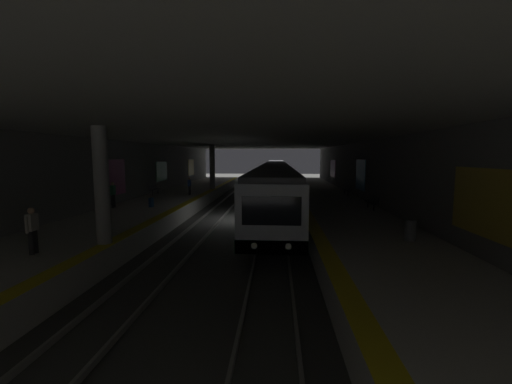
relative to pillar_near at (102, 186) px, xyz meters
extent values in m
plane|color=#42423F|center=(10.40, -4.35, -3.33)|extent=(120.00, 120.00, 0.00)
cube|color=gray|center=(10.40, -7.27, -3.25)|extent=(60.00, 0.09, 0.16)
cube|color=gray|center=(10.40, -5.83, -3.25)|extent=(60.00, 0.09, 0.16)
cube|color=gray|center=(10.40, -2.87, -3.25)|extent=(60.00, 0.09, 0.16)
cube|color=gray|center=(10.40, -1.43, -3.25)|extent=(60.00, 0.09, 0.16)
cube|color=beige|center=(10.40, -10.90, -2.80)|extent=(60.00, 5.30, 1.05)
cube|color=yellow|center=(10.40, -8.55, -2.27)|extent=(60.00, 0.60, 0.01)
cube|color=beige|center=(10.40, 2.20, -2.80)|extent=(60.00, 5.30, 1.05)
cube|color=yellow|center=(10.40, -0.15, -2.27)|extent=(60.00, 0.60, 0.01)
cube|color=slate|center=(10.40, -13.80, -0.53)|extent=(60.00, 0.50, 5.60)
cube|color=gold|center=(-0.95, -13.52, -0.38)|extent=(3.26, 0.06, 2.24)
cube|color=#338CCC|center=(14.84, -13.52, -0.38)|extent=(2.81, 0.06, 2.45)
cube|color=#BF4C8C|center=(28.07, -13.52, -0.38)|extent=(3.44, 0.06, 2.04)
cube|color=slate|center=(10.40, 5.10, -0.53)|extent=(60.00, 0.50, 5.60)
cube|color=#BF4C8C|center=(10.34, 4.82, -0.38)|extent=(3.20, 0.06, 2.55)
cube|color=#4CA566|center=(19.91, 4.82, -0.38)|extent=(2.92, 0.06, 1.90)
cube|color=gold|center=(31.14, 4.82, -0.38)|extent=(2.71, 0.06, 2.15)
cube|color=#ADAAA3|center=(10.40, -4.35, 2.47)|extent=(60.00, 19.40, 0.40)
cylinder|color=gray|center=(0.00, 0.00, 0.00)|extent=(0.56, 0.56, 4.55)
cylinder|color=gray|center=(21.50, 0.00, 0.00)|extent=(0.56, 0.56, 4.55)
cube|color=#B7BCC6|center=(8.61, -6.55, -1.27)|extent=(17.19, 2.80, 2.70)
cube|color=#14663D|center=(8.61, -6.55, -2.33)|extent=(17.19, 2.82, 0.56)
cube|color=black|center=(8.61, -6.55, -0.92)|extent=(15.82, 2.83, 0.90)
cube|color=#47474C|center=(8.61, -6.55, 0.21)|extent=(16.85, 2.58, 0.24)
cube|color=black|center=(3.88, -6.55, -2.79)|extent=(2.20, 1.64, 0.76)
cube|color=black|center=(13.34, -6.55, -2.79)|extent=(2.20, 1.64, 0.76)
cube|color=black|center=(-0.01, -6.55, -0.92)|extent=(0.04, 2.24, 1.10)
cylinder|color=silver|center=(-0.01, -7.20, -2.27)|extent=(0.04, 0.24, 0.24)
cylinder|color=silver|center=(-0.01, -5.90, -2.27)|extent=(0.04, 0.24, 0.24)
cube|color=#B7BCC6|center=(26.40, -6.55, -1.27)|extent=(17.19, 2.80, 2.70)
cube|color=#14663D|center=(26.40, -6.55, -2.33)|extent=(17.19, 2.82, 0.56)
cube|color=black|center=(26.40, -6.55, -0.92)|extent=(15.82, 2.83, 0.90)
cube|color=#47474C|center=(26.40, -6.55, 0.21)|extent=(16.85, 2.58, 0.24)
cube|color=black|center=(21.67, -6.55, -2.79)|extent=(2.20, 1.64, 0.76)
cube|color=black|center=(31.13, -6.55, -2.79)|extent=(2.20, 1.64, 0.76)
cube|color=#B7BCC6|center=(44.20, -6.55, -1.27)|extent=(17.19, 2.80, 2.70)
cube|color=#14663D|center=(44.20, -6.55, -2.33)|extent=(17.19, 2.82, 0.56)
cube|color=black|center=(44.20, -6.55, -0.92)|extent=(15.82, 2.83, 0.90)
cube|color=#47474C|center=(44.20, -6.55, 0.21)|extent=(16.85, 2.58, 0.24)
cube|color=black|center=(39.47, -6.55, -2.79)|extent=(2.20, 1.64, 0.76)
cube|color=black|center=(48.92, -6.55, -2.79)|extent=(2.20, 1.64, 0.76)
cylinder|color=#262628|center=(8.43, -12.80, -2.07)|extent=(0.08, 0.08, 0.42)
cylinder|color=#262628|center=(9.79, -12.80, -2.07)|extent=(0.08, 0.08, 0.42)
cube|color=#4C4C51|center=(9.11, -12.80, -1.82)|extent=(1.70, 0.44, 0.08)
cube|color=#4C4C51|center=(9.11, -13.02, -1.62)|extent=(1.70, 0.06, 0.40)
cylinder|color=#262628|center=(15.97, -12.80, -2.07)|extent=(0.08, 0.08, 0.42)
cylinder|color=#262628|center=(17.33, -12.80, -2.07)|extent=(0.08, 0.08, 0.42)
cube|color=#4C4C51|center=(16.65, -12.80, -1.82)|extent=(1.70, 0.44, 0.08)
cube|color=#4C4C51|center=(16.65, -13.02, -1.62)|extent=(1.70, 0.06, 0.40)
cylinder|color=#262628|center=(15.44, 4.10, -2.07)|extent=(0.08, 0.08, 0.42)
cylinder|color=#262628|center=(16.80, 4.10, -2.07)|extent=(0.08, 0.08, 0.42)
cube|color=#4C4C51|center=(16.12, 4.10, -1.82)|extent=(1.70, 0.44, 0.08)
cube|color=#4C4C51|center=(16.12, 4.32, -1.62)|extent=(1.70, 0.06, 0.40)
cylinder|color=black|center=(-1.60, 1.74, -1.86)|extent=(0.16, 0.16, 0.83)
cylinder|color=black|center=(-1.40, 1.74, -1.86)|extent=(0.16, 0.16, 0.83)
cube|color=beige|center=(-1.50, 1.74, -1.15)|extent=(0.36, 0.22, 0.59)
cylinder|color=beige|center=(-1.75, 1.74, -1.20)|extent=(0.10, 0.10, 0.56)
cylinder|color=beige|center=(-1.25, 1.74, -1.20)|extent=(0.10, 0.10, 0.56)
sphere|color=tan|center=(-1.50, 1.74, -0.74)|extent=(0.22, 0.22, 0.22)
cylinder|color=#252525|center=(8.58, 4.11, -1.84)|extent=(0.16, 0.16, 0.87)
cylinder|color=#252525|center=(8.78, 4.11, -1.84)|extent=(0.16, 0.16, 0.87)
cube|color=#2D754C|center=(8.68, 4.11, -1.10)|extent=(0.36, 0.22, 0.62)
cylinder|color=#2D754C|center=(8.43, 4.11, -1.15)|extent=(0.10, 0.10, 0.59)
cylinder|color=#2D754C|center=(8.93, 4.11, -1.15)|extent=(0.10, 0.10, 0.59)
sphere|color=tan|center=(8.68, 4.11, -0.67)|extent=(0.24, 0.24, 0.24)
cylinder|color=#262626|center=(15.92, 0.96, -1.88)|extent=(0.16, 0.16, 0.79)
cylinder|color=#262626|center=(16.12, 0.96, -1.88)|extent=(0.16, 0.16, 0.79)
cube|color=#284C93|center=(16.02, 0.96, -1.21)|extent=(0.36, 0.22, 0.56)
cylinder|color=#284C93|center=(15.77, 0.96, -1.26)|extent=(0.10, 0.10, 0.53)
cylinder|color=#284C93|center=(16.27, 0.96, -1.26)|extent=(0.10, 0.10, 0.53)
sphere|color=tan|center=(16.02, 0.96, -0.82)|extent=(0.21, 0.21, 0.21)
cube|color=navy|center=(9.09, 1.70, -1.97)|extent=(0.41, 0.21, 0.62)
cylinder|color=#333333|center=(9.09, 1.70, -1.51)|extent=(0.02, 0.02, 0.30)
cylinder|color=#595B5E|center=(1.22, -12.15, -1.85)|extent=(0.44, 0.44, 0.85)
camera|label=1|loc=(-12.09, -6.76, 1.14)|focal=22.85mm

